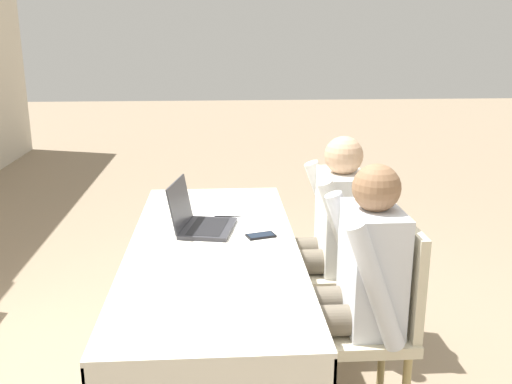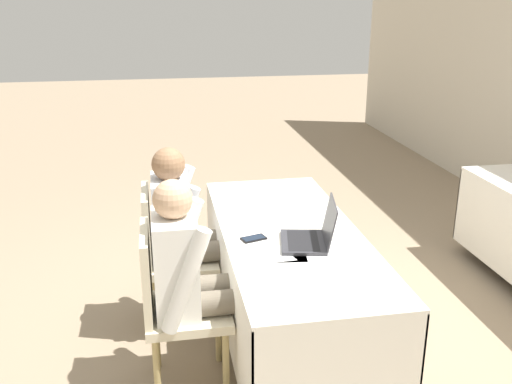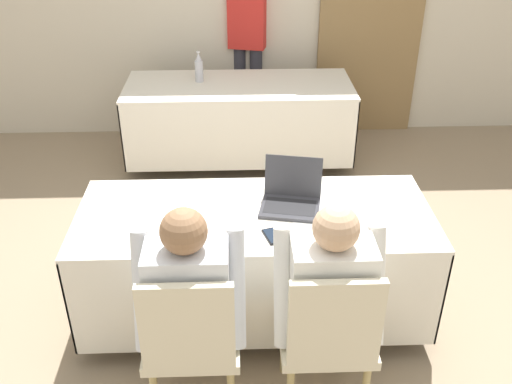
{
  "view_description": "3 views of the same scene",
  "coord_description": "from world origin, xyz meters",
  "px_view_note": "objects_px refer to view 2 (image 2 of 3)",
  "views": [
    {
      "loc": [
        -2.51,
        -0.04,
        1.69
      ],
      "look_at": [
        0.0,
        -0.2,
        0.98
      ],
      "focal_mm": 40.0,
      "sensor_mm": 36.0,
      "label": 1
    },
    {
      "loc": [
        2.97,
        -0.73,
        2.02
      ],
      "look_at": [
        0.0,
        -0.2,
        0.98
      ],
      "focal_mm": 40.0,
      "sensor_mm": 36.0,
      "label": 2
    },
    {
      "loc": [
        -0.09,
        -2.61,
        2.39
      ],
      "look_at": [
        0.0,
        -0.2,
        0.98
      ],
      "focal_mm": 40.0,
      "sensor_mm": 36.0,
      "label": 3
    }
  ],
  "objects_px": {
    "laptop": "(311,236)",
    "cell_phone": "(254,238)",
    "chair_near_left": "(169,251)",
    "chair_near_right": "(173,302)",
    "person_white_shirt": "(192,273)",
    "person_checkered_shirt": "(184,227)"
  },
  "relations": [
    {
      "from": "laptop",
      "to": "cell_phone",
      "type": "height_order",
      "value": "laptop"
    },
    {
      "from": "laptop",
      "to": "chair_near_left",
      "type": "relative_size",
      "value": 0.4
    },
    {
      "from": "chair_near_left",
      "to": "chair_near_right",
      "type": "height_order",
      "value": "same"
    },
    {
      "from": "chair_near_left",
      "to": "person_white_shirt",
      "type": "bearing_deg",
      "value": -170.58
    },
    {
      "from": "cell_phone",
      "to": "person_checkered_shirt",
      "type": "bearing_deg",
      "value": -154.56
    },
    {
      "from": "chair_near_left",
      "to": "person_white_shirt",
      "type": "distance_m",
      "value": 0.66
    },
    {
      "from": "chair_near_left",
      "to": "cell_phone",
      "type": "bearing_deg",
      "value": -130.34
    },
    {
      "from": "laptop",
      "to": "chair_near_right",
      "type": "xyz_separation_m",
      "value": [
        0.11,
        -0.77,
        -0.27
      ]
    },
    {
      "from": "laptop",
      "to": "person_checkered_shirt",
      "type": "xyz_separation_m",
      "value": [
        -0.52,
        -0.66,
        -0.11
      ]
    },
    {
      "from": "cell_phone",
      "to": "chair_near_right",
      "type": "relative_size",
      "value": 0.17
    },
    {
      "from": "cell_phone",
      "to": "chair_near_right",
      "type": "distance_m",
      "value": 0.57
    },
    {
      "from": "cell_phone",
      "to": "person_checkered_shirt",
      "type": "distance_m",
      "value": 0.54
    },
    {
      "from": "person_checkered_shirt",
      "to": "person_white_shirt",
      "type": "height_order",
      "value": "same"
    },
    {
      "from": "laptop",
      "to": "chair_near_left",
      "type": "xyz_separation_m",
      "value": [
        -0.52,
        -0.77,
        -0.27
      ]
    },
    {
      "from": "laptop",
      "to": "cell_phone",
      "type": "distance_m",
      "value": 0.32
    },
    {
      "from": "cell_phone",
      "to": "person_checkered_shirt",
      "type": "height_order",
      "value": "person_checkered_shirt"
    },
    {
      "from": "cell_phone",
      "to": "laptop",
      "type": "bearing_deg",
      "value": 51.4
    },
    {
      "from": "person_checkered_shirt",
      "to": "person_white_shirt",
      "type": "relative_size",
      "value": 1.0
    },
    {
      "from": "laptop",
      "to": "chair_near_left",
      "type": "height_order",
      "value": "laptop"
    },
    {
      "from": "chair_near_left",
      "to": "person_checkered_shirt",
      "type": "bearing_deg",
      "value": -90.0
    },
    {
      "from": "chair_near_right",
      "to": "person_checkered_shirt",
      "type": "height_order",
      "value": "person_checkered_shirt"
    },
    {
      "from": "chair_near_left",
      "to": "laptop",
      "type": "bearing_deg",
      "value": -123.92
    }
  ]
}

